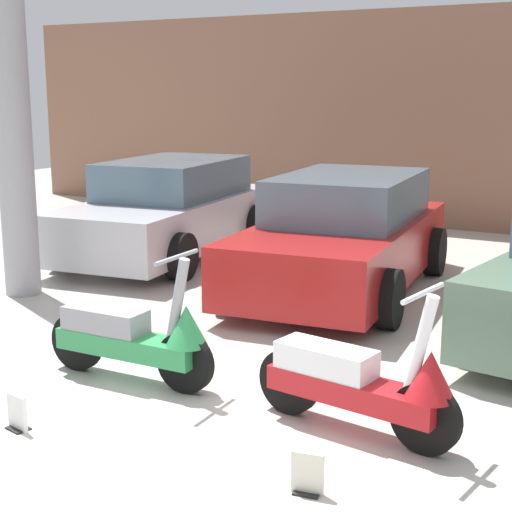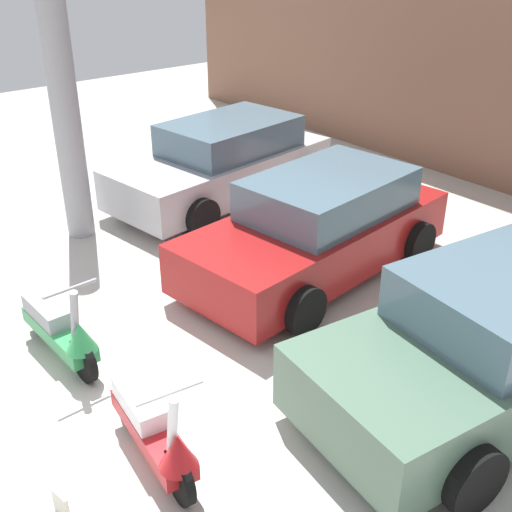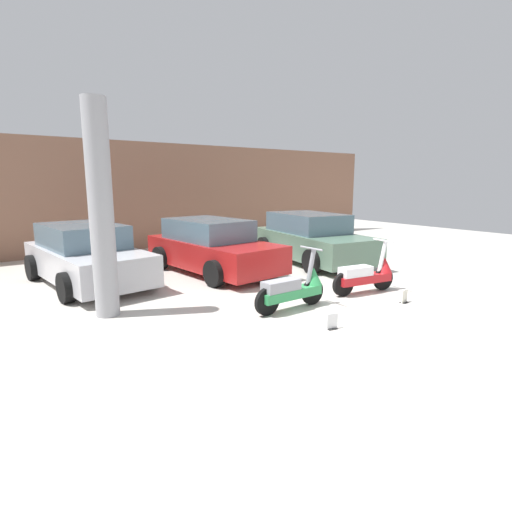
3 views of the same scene
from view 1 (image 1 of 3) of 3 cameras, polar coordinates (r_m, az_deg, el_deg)
The scene contains 9 objects.
ground_plane at distance 5.70m, azimuth -4.12°, elevation -12.50°, with size 28.00×28.00×0.00m, color beige.
wall_back at distance 13.45m, azimuth 17.29°, elevation 9.37°, with size 19.60×0.12×3.67m, color #845B47.
scooter_front_left at distance 6.48m, azimuth -8.76°, elevation -5.77°, with size 1.60×0.57×1.11m.
scooter_front_right at distance 5.52m, azimuth 7.77°, elevation -9.02°, with size 1.58×0.59×1.11m.
car_rear_left at distance 11.28m, azimuth -6.37°, elevation 3.33°, with size 2.32×4.18×1.36m.
car_rear_center at distance 9.33m, azimuth 6.40°, elevation 1.47°, with size 2.29×4.18×1.37m.
placard_near_left_scooter at distance 5.90m, azimuth -16.97°, elevation -10.95°, with size 0.20×0.15×0.26m.
placard_near_right_scooter at distance 4.86m, azimuth 3.77°, elevation -15.64°, with size 0.20×0.15×0.26m.
support_column_side at distance 9.34m, azimuth -17.21°, elevation 8.34°, with size 0.41×0.41×3.67m, color #99999E.
Camera 1 is at (2.89, -4.30, 2.38)m, focal length 55.00 mm.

